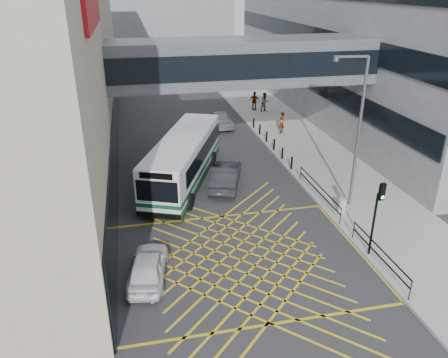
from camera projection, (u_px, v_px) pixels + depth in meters
ground at (241, 260)px, 21.34m from camera, size 120.00×120.00×0.00m
building_right at (418, 9)px, 43.21m from camera, size 24.09×44.00×20.00m
building_far at (139, 5)px, 70.70m from camera, size 28.00×16.00×18.00m
skybridge at (242, 62)px, 29.52m from camera, size 20.00×4.10×3.00m
pavement at (302, 144)px, 36.40m from camera, size 6.00×54.00×0.16m
box_junction at (241, 260)px, 21.34m from camera, size 12.00×9.00×0.01m
bus at (184, 158)px, 29.06m from camera, size 6.74×11.58×3.21m
car_white at (148, 266)px, 19.75m from camera, size 2.50×4.56×1.37m
car_dark at (226, 176)px, 28.72m from camera, size 3.48×5.44×1.59m
car_silver at (219, 118)px, 40.90m from camera, size 2.21×4.90×1.50m
traffic_light at (377, 209)px, 20.45m from camera, size 0.30×0.46×3.91m
street_lamp at (356, 125)px, 24.29m from camera, size 2.00×0.46×8.78m
litter_bin at (342, 206)px, 25.35m from camera, size 0.47×0.47×0.82m
kerb_railings at (343, 214)px, 23.74m from camera, size 0.05×12.54×1.00m
bollards at (270, 140)px, 35.65m from camera, size 0.14×10.14×0.90m
pedestrian_a at (281, 123)px, 38.47m from camera, size 0.91×0.90×1.88m
pedestrian_b at (265, 102)px, 44.98m from camera, size 1.04×0.75×1.92m
pedestrian_c at (255, 101)px, 45.46m from camera, size 1.24×1.10×1.91m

